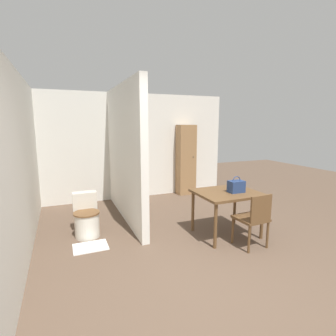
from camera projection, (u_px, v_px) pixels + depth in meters
ground_plane at (223, 293)px, 2.81m from camera, size 16.00×16.00×0.00m
wall_back at (129, 147)px, 6.29m from camera, size 4.97×0.12×2.50m
wall_left at (21, 164)px, 3.65m from camera, size 0.12×4.99×2.50m
partition_wall at (124, 153)px, 4.91m from camera, size 0.12×2.58×2.50m
dining_table at (227, 197)px, 4.21m from camera, size 0.97×0.82×0.72m
wooden_chair at (254, 218)px, 3.79m from camera, size 0.43×0.43×0.82m
toilet at (86, 218)px, 4.24m from camera, size 0.41×0.56×0.67m
handbag at (236, 186)px, 4.15m from camera, size 0.25×0.16×0.26m
wooden_cabinet at (186, 160)px, 6.67m from camera, size 0.44×0.35×1.76m
bath_mat at (91, 247)px, 3.86m from camera, size 0.49×0.37×0.01m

